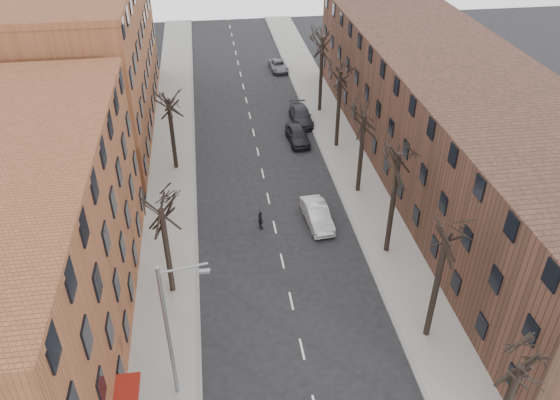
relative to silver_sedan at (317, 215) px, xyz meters
name	(u,v)px	position (x,y,z in m)	size (l,w,h in m)	color
sidewalk_left	(172,162)	(-11.31, 10.92, -0.70)	(4.00, 90.00, 0.15)	gray
sidewalk_right	(343,150)	(4.69, 10.92, -0.70)	(4.00, 90.00, 0.15)	gray
building_left_near	(2,264)	(-19.31, -9.08, 5.23)	(12.00, 26.00, 12.00)	brown
building_left_far	(82,59)	(-19.31, 19.92, 6.23)	(12.00, 28.00, 14.00)	brown
building_right	(453,121)	(12.69, 5.92, 4.23)	(12.00, 50.00, 10.00)	#4E2E24
tree_right_b	(426,335)	(4.29, -12.08, -0.77)	(5.20, 5.20, 10.80)	black
tree_right_c	(386,251)	(4.29, -4.08, -0.77)	(5.20, 5.20, 11.60)	black
tree_right_d	(357,191)	(4.29, 3.92, -0.77)	(5.20, 5.20, 10.00)	black
tree_right_e	(336,146)	(4.29, 11.92, -0.77)	(5.20, 5.20, 10.80)	black
tree_right_f	(319,111)	(4.29, 19.92, -0.77)	(5.20, 5.20, 11.60)	black
tree_left_a	(173,291)	(-10.91, -6.08, -0.77)	(5.20, 5.20, 9.50)	black
tree_left_b	(177,168)	(-10.91, 9.92, -0.77)	(5.20, 5.20, 9.50)	black
streetlight	(171,328)	(-10.34, -14.08, 4.24)	(2.45, 0.22, 9.03)	slate
silver_sedan	(317,215)	(0.00, 0.00, 0.00)	(1.63, 4.68, 1.54)	#ADB1B4
parked_car_near	(297,135)	(0.73, 13.33, 0.01)	(1.84, 4.56, 1.55)	black
parked_car_mid	(301,116)	(1.81, 17.57, -0.04)	(2.06, 5.06, 1.47)	black
parked_car_far	(278,66)	(1.56, 32.57, -0.17)	(2.00, 4.34, 1.21)	#5A5B61
pedestrian_crossing	(261,220)	(-4.40, -0.08, 0.00)	(0.91, 0.38, 1.55)	black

